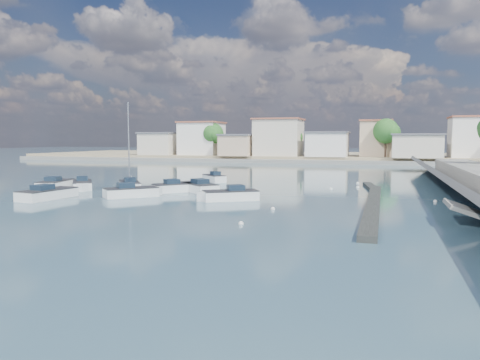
{
  "coord_description": "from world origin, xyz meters",
  "views": [
    {
      "loc": [
        7.67,
        -26.45,
        5.11
      ],
      "look_at": [
        -4.8,
        14.12,
        1.4
      ],
      "focal_mm": 35.0,
      "sensor_mm": 36.0,
      "label": 1
    }
  ],
  "objects_px": {
    "motorboat_b": "(134,192)",
    "motorboat_e": "(57,184)",
    "motorboat_h": "(179,188)",
    "motorboat_a": "(50,194)",
    "sailboat": "(129,185)",
    "motorboat_f": "(213,178)",
    "motorboat_g": "(82,186)",
    "motorboat_c": "(196,187)",
    "motorboat_d": "(228,196)"
  },
  "relations": [
    {
      "from": "motorboat_b",
      "to": "motorboat_e",
      "type": "height_order",
      "value": "same"
    },
    {
      "from": "motorboat_b",
      "to": "motorboat_h",
      "type": "bearing_deg",
      "value": 64.58
    },
    {
      "from": "motorboat_a",
      "to": "sailboat",
      "type": "height_order",
      "value": "sailboat"
    },
    {
      "from": "motorboat_a",
      "to": "motorboat_h",
      "type": "xyz_separation_m",
      "value": [
        8.5,
        7.94,
        -0.0
      ]
    },
    {
      "from": "motorboat_b",
      "to": "sailboat",
      "type": "xyz_separation_m",
      "value": [
        -3.53,
        5.24,
        0.05
      ]
    },
    {
      "from": "motorboat_h",
      "to": "sailboat",
      "type": "bearing_deg",
      "value": 174.35
    },
    {
      "from": "motorboat_f",
      "to": "motorboat_g",
      "type": "distance_m",
      "value": 15.57
    },
    {
      "from": "motorboat_a",
      "to": "motorboat_b",
      "type": "relative_size",
      "value": 1.29
    },
    {
      "from": "motorboat_c",
      "to": "motorboat_d",
      "type": "bearing_deg",
      "value": -47.61
    },
    {
      "from": "motorboat_a",
      "to": "motorboat_e",
      "type": "relative_size",
      "value": 1.04
    },
    {
      "from": "sailboat",
      "to": "motorboat_h",
      "type": "bearing_deg",
      "value": -5.65
    },
    {
      "from": "motorboat_h",
      "to": "motorboat_b",
      "type": "bearing_deg",
      "value": -115.42
    },
    {
      "from": "motorboat_f",
      "to": "motorboat_a",
      "type": "bearing_deg",
      "value": -112.2
    },
    {
      "from": "motorboat_c",
      "to": "motorboat_e",
      "type": "distance_m",
      "value": 15.18
    },
    {
      "from": "motorboat_b",
      "to": "motorboat_g",
      "type": "height_order",
      "value": "same"
    },
    {
      "from": "motorboat_b",
      "to": "motorboat_c",
      "type": "xyz_separation_m",
      "value": [
        3.63,
        5.72,
        0.0
      ]
    },
    {
      "from": "motorboat_g",
      "to": "sailboat",
      "type": "xyz_separation_m",
      "value": [
        4.69,
        1.26,
        0.04
      ]
    },
    {
      "from": "motorboat_f",
      "to": "motorboat_h",
      "type": "relative_size",
      "value": 0.85
    },
    {
      "from": "motorboat_b",
      "to": "motorboat_a",
      "type": "bearing_deg",
      "value": -152.54
    },
    {
      "from": "motorboat_e",
      "to": "sailboat",
      "type": "xyz_separation_m",
      "value": [
        7.94,
        1.12,
        0.05
      ]
    },
    {
      "from": "motorboat_e",
      "to": "sailboat",
      "type": "distance_m",
      "value": 8.02
    },
    {
      "from": "motorboat_e",
      "to": "motorboat_g",
      "type": "xyz_separation_m",
      "value": [
        3.25,
        -0.14,
        0.0
      ]
    },
    {
      "from": "sailboat",
      "to": "motorboat_e",
      "type": "bearing_deg",
      "value": -171.98
    },
    {
      "from": "motorboat_c",
      "to": "motorboat_h",
      "type": "bearing_deg",
      "value": -143.27
    },
    {
      "from": "motorboat_f",
      "to": "sailboat",
      "type": "distance_m",
      "value": 11.98
    },
    {
      "from": "motorboat_e",
      "to": "motorboat_g",
      "type": "height_order",
      "value": "same"
    },
    {
      "from": "motorboat_b",
      "to": "motorboat_d",
      "type": "xyz_separation_m",
      "value": [
        8.79,
        0.07,
        -0.0
      ]
    },
    {
      "from": "motorboat_d",
      "to": "motorboat_e",
      "type": "distance_m",
      "value": 20.66
    },
    {
      "from": "motorboat_a",
      "to": "motorboat_g",
      "type": "bearing_deg",
      "value": 105.01
    },
    {
      "from": "motorboat_h",
      "to": "sailboat",
      "type": "relative_size",
      "value": 0.5
    },
    {
      "from": "motorboat_c",
      "to": "motorboat_h",
      "type": "relative_size",
      "value": 1.22
    },
    {
      "from": "motorboat_a",
      "to": "motorboat_d",
      "type": "distance_m",
      "value": 15.44
    },
    {
      "from": "motorboat_c",
      "to": "motorboat_e",
      "type": "xyz_separation_m",
      "value": [
        -15.1,
        -1.6,
        -0.0
      ]
    },
    {
      "from": "motorboat_h",
      "to": "sailboat",
      "type": "xyz_separation_m",
      "value": [
        -5.75,
        0.57,
        0.05
      ]
    },
    {
      "from": "motorboat_e",
      "to": "motorboat_h",
      "type": "relative_size",
      "value": 1.29
    },
    {
      "from": "motorboat_a",
      "to": "motorboat_c",
      "type": "height_order",
      "value": "same"
    },
    {
      "from": "motorboat_d",
      "to": "motorboat_g",
      "type": "xyz_separation_m",
      "value": [
        -17.02,
        3.91,
        0.0
      ]
    },
    {
      "from": "motorboat_f",
      "to": "motorboat_b",
      "type": "bearing_deg",
      "value": -95.71
    },
    {
      "from": "sailboat",
      "to": "motorboat_c",
      "type": "bearing_deg",
      "value": 3.85
    },
    {
      "from": "motorboat_c",
      "to": "motorboat_e",
      "type": "relative_size",
      "value": 0.95
    },
    {
      "from": "motorboat_b",
      "to": "motorboat_e",
      "type": "xyz_separation_m",
      "value": [
        -11.47,
        4.12,
        0.0
      ]
    },
    {
      "from": "motorboat_c",
      "to": "motorboat_f",
      "type": "relative_size",
      "value": 1.44
    },
    {
      "from": "motorboat_a",
      "to": "sailboat",
      "type": "distance_m",
      "value": 8.94
    },
    {
      "from": "motorboat_b",
      "to": "motorboat_f",
      "type": "xyz_separation_m",
      "value": [
        1.61,
        16.06,
        0.0
      ]
    },
    {
      "from": "motorboat_a",
      "to": "motorboat_e",
      "type": "bearing_deg",
      "value": 125.08
    },
    {
      "from": "motorboat_e",
      "to": "motorboat_f",
      "type": "bearing_deg",
      "value": 42.39
    },
    {
      "from": "motorboat_f",
      "to": "motorboat_h",
      "type": "bearing_deg",
      "value": -86.91
    },
    {
      "from": "motorboat_c",
      "to": "motorboat_d",
      "type": "xyz_separation_m",
      "value": [
        5.16,
        -5.66,
        -0.0
      ]
    },
    {
      "from": "motorboat_g",
      "to": "motorboat_h",
      "type": "xyz_separation_m",
      "value": [
        10.44,
        0.69,
        -0.0
      ]
    },
    {
      "from": "motorboat_a",
      "to": "motorboat_e",
      "type": "height_order",
      "value": "same"
    }
  ]
}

